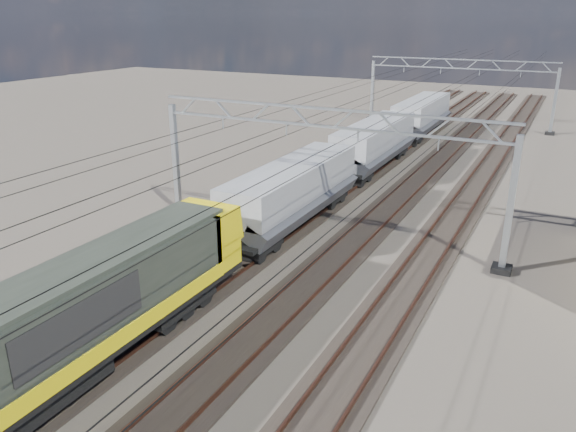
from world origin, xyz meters
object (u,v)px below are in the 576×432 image
at_px(hopper_wagon_third, 422,114).
at_px(catenary_gantry_far, 458,90).
at_px(catenary_gantry_mid, 320,169).
at_px(locomotive, 26,344).
at_px(hopper_wagon_mid, 375,142).
at_px(hopper_wagon_lead, 293,190).

bearing_deg(hopper_wagon_third, catenary_gantry_far, 73.68).
height_order(catenary_gantry_mid, locomotive, catenary_gantry_mid).
xyz_separation_m(catenary_gantry_mid, hopper_wagon_mid, (-2.00, 14.97, -1.67)).
distance_m(catenary_gantry_far, hopper_wagon_third, 7.31).
bearing_deg(catenary_gantry_mid, hopper_wagon_third, 93.92).
relative_size(catenary_gantry_far, hopper_wagon_third, 1.53).
xyz_separation_m(catenary_gantry_mid, hopper_wagon_lead, (-2.00, 0.77, -1.67)).
height_order(locomotive, hopper_wagon_third, locomotive).
relative_size(locomotive, hopper_wagon_lead, 1.62).
bearing_deg(catenary_gantry_far, locomotive, -92.16).
bearing_deg(catenary_gantry_far, catenary_gantry_mid, -90.00).
relative_size(catenary_gantry_mid, hopper_wagon_third, 1.53).
bearing_deg(catenary_gantry_mid, locomotive, -96.74).
xyz_separation_m(locomotive, hopper_wagon_third, (-0.00, 46.10, -0.09)).
xyz_separation_m(catenary_gantry_far, hopper_wagon_lead, (-2.00, -35.23, -1.67)).
relative_size(hopper_wagon_lead, hopper_wagon_mid, 1.00).
distance_m(catenary_gantry_mid, hopper_wagon_third, 29.29).
height_order(locomotive, hopper_wagon_mid, locomotive).
distance_m(locomotive, hopper_wagon_lead, 17.70).
xyz_separation_m(locomotive, hopper_wagon_lead, (-0.00, 17.70, -0.09)).
height_order(catenary_gantry_far, hopper_wagon_mid, catenary_gantry_far).
bearing_deg(locomotive, hopper_wagon_mid, 90.00).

